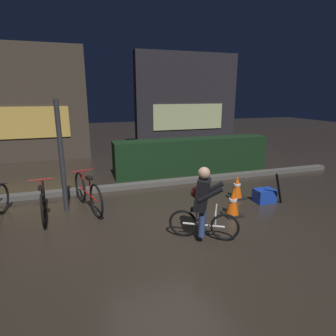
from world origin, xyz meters
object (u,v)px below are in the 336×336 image
traffic_cone_near (233,202)px  traffic_cone_far (237,187)px  street_post (61,157)px  closed_umbrella (279,189)px  cyclist (203,203)px  parked_bike_left_mid (43,201)px  blue_crate (264,196)px  parked_bike_center_left (88,193)px

traffic_cone_near → traffic_cone_far: bearing=54.3°
traffic_cone_near → traffic_cone_far: traffic_cone_far is taller
street_post → closed_umbrella: 4.62m
traffic_cone_near → cyclist: bearing=-146.3°
parked_bike_left_mid → blue_crate: parked_bike_left_mid is taller
parked_bike_center_left → traffic_cone_far: (3.34, -0.41, -0.08)m
traffic_cone_near → traffic_cone_far: (0.59, 0.83, 0.00)m
parked_bike_center_left → blue_crate: (3.79, -0.84, -0.21)m
parked_bike_left_mid → closed_umbrella: 4.90m
closed_umbrella → street_post: bearing=-44.2°
traffic_cone_far → cyclist: bearing=-136.8°
street_post → parked_bike_center_left: bearing=-8.0°
street_post → blue_crate: size_ratio=5.17×
blue_crate → closed_umbrella: bearing=-57.0°
street_post → parked_bike_left_mid: (-0.41, -0.22, -0.81)m
street_post → traffic_cone_near: size_ratio=4.05×
blue_crate → traffic_cone_near: bearing=-159.1°
parked_bike_left_mid → closed_umbrella: (4.81, -0.93, 0.06)m
parked_bike_left_mid → cyclist: size_ratio=1.24×
traffic_cone_near → blue_crate: size_ratio=1.28×
street_post → cyclist: 3.00m
parked_bike_left_mid → closed_umbrella: bearing=-105.6°
blue_crate → closed_umbrella: size_ratio=0.52×
parked_bike_left_mid → traffic_cone_near: bearing=-111.3°
street_post → parked_bike_left_mid: 0.93m
parked_bike_left_mid → blue_crate: bearing=-103.0°
street_post → parked_bike_left_mid: street_post is taller
parked_bike_left_mid → traffic_cone_far: 4.20m
blue_crate → parked_bike_center_left: bearing=167.6°
traffic_cone_near → blue_crate: (1.05, 0.40, -0.12)m
traffic_cone_far → closed_umbrella: (0.62, -0.68, 0.11)m
parked_bike_left_mid → cyclist: 3.16m
parked_bike_left_mid → closed_umbrella: size_ratio=1.82×
parked_bike_center_left → traffic_cone_far: bearing=-113.0°
traffic_cone_near → parked_bike_center_left: bearing=155.7°
traffic_cone_far → closed_umbrella: size_ratio=0.67×
parked_bike_left_mid → closed_umbrella: closed_umbrella is taller
traffic_cone_far → closed_umbrella: 0.92m
parked_bike_center_left → traffic_cone_near: parked_bike_center_left is taller
traffic_cone_near → cyclist: size_ratio=0.45×
cyclist → closed_umbrella: size_ratio=1.47×
parked_bike_center_left → cyclist: cyclist is taller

